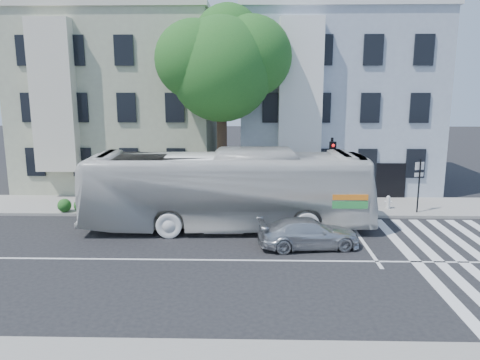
{
  "coord_description": "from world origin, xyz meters",
  "views": [
    {
      "loc": [
        1.62,
        -17.16,
        6.7
      ],
      "look_at": [
        1.11,
        3.87,
        2.4
      ],
      "focal_mm": 35.0,
      "sensor_mm": 36.0,
      "label": 1
    }
  ],
  "objects_px": {
    "sedan": "(309,233)",
    "fire_hydrant": "(388,202)",
    "bus": "(227,190)",
    "traffic_signal": "(331,167)"
  },
  "relations": [
    {
      "from": "sedan",
      "to": "fire_hydrant",
      "type": "xyz_separation_m",
      "value": [
        4.97,
        5.84,
        -0.1
      ]
    },
    {
      "from": "sedan",
      "to": "fire_hydrant",
      "type": "bearing_deg",
      "value": -48.09
    },
    {
      "from": "sedan",
      "to": "fire_hydrant",
      "type": "distance_m",
      "value": 7.66
    },
    {
      "from": "bus",
      "to": "fire_hydrant",
      "type": "relative_size",
      "value": 18.89
    },
    {
      "from": "bus",
      "to": "sedan",
      "type": "bearing_deg",
      "value": -128.81
    },
    {
      "from": "sedan",
      "to": "fire_hydrant",
      "type": "relative_size",
      "value": 5.96
    },
    {
      "from": "fire_hydrant",
      "to": "bus",
      "type": "bearing_deg",
      "value": -159.1
    },
    {
      "from": "traffic_signal",
      "to": "fire_hydrant",
      "type": "height_order",
      "value": "traffic_signal"
    },
    {
      "from": "sedan",
      "to": "traffic_signal",
      "type": "xyz_separation_m",
      "value": [
        1.6,
        4.38,
        2.05
      ]
    },
    {
      "from": "bus",
      "to": "fire_hydrant",
      "type": "xyz_separation_m",
      "value": [
        8.49,
        3.24,
        -1.36
      ]
    }
  ]
}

